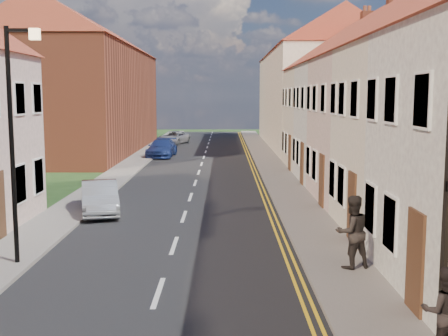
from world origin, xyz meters
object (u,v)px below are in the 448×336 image
car_far (162,148)px  pedestrian_right_b (352,232)px  lamppost (15,131)px  pedestrian_right (444,312)px  car_mid (100,198)px  car_distant (173,138)px

car_far → pedestrian_right_b: pedestrian_right_b is taller
lamppost → pedestrian_right: bearing=-30.8°
car_mid → car_far: (0.14, 19.77, 0.03)m
lamppost → pedestrian_right: 10.71m
car_mid → pedestrian_right: pedestrian_right is taller
car_mid → pedestrian_right: size_ratio=2.42×
pedestrian_right → lamppost: bearing=-21.3°
car_far → car_distant: size_ratio=1.02×
lamppost → pedestrian_right_b: lamppost is taller
pedestrian_right → car_far: bearing=-66.1°
car_distant → pedestrian_right_b: 38.42m
car_far → car_mid: bearing=-86.9°
pedestrian_right_b → car_mid: bearing=-61.3°
lamppost → car_far: lamppost is taller
car_far → pedestrian_right_b: size_ratio=2.41×
lamppost → car_distant: (0.61, 37.13, -2.93)m
pedestrian_right → pedestrian_right_b: size_ratio=0.83×
lamppost → pedestrian_right_b: 8.86m
lamppost → pedestrian_right: lamppost is taller
car_far → car_distant: car_far is taller
car_far → pedestrian_right_b: bearing=-70.4°
lamppost → car_distant: size_ratio=1.38×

